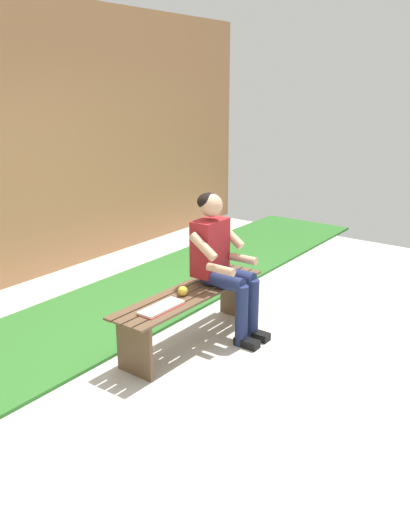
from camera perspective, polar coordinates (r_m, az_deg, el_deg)
name	(u,v)px	position (r m, az deg, el deg)	size (l,w,h in m)	color
ground_plane	(223,444)	(3.61, 1.91, -19.42)	(10.00, 7.00, 0.04)	beige
grass_strip	(108,312)	(5.41, -10.36, -5.91)	(9.00, 1.40, 0.03)	#2D6B28
bench_near	(191,305)	(4.62, -1.51, -5.22)	(1.65, 0.43, 0.48)	brown
person_seated	(221,259)	(4.67, 1.76, -0.33)	(0.50, 0.69, 1.28)	maroon
apple	(183,291)	(4.47, -2.41, -3.76)	(0.08, 0.08, 0.08)	gold
book_open	(161,308)	(4.24, -4.69, -5.56)	(0.42, 0.17, 0.02)	white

